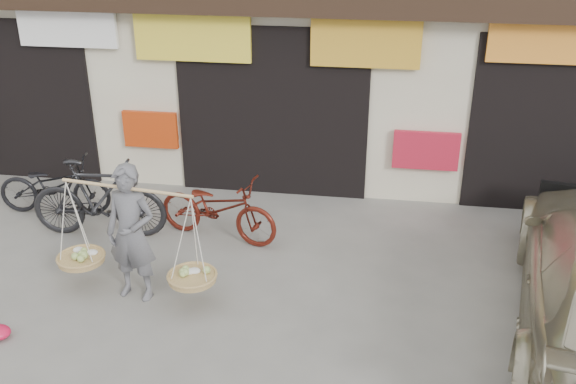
% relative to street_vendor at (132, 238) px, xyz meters
% --- Properties ---
extents(ground, '(70.00, 70.00, 0.00)m').
position_rel_street_vendor_xyz_m(ground, '(1.09, -0.26, -0.79)').
color(ground, slate).
rests_on(ground, ground).
extents(street_vendor, '(2.03, 0.76, 1.70)m').
position_rel_street_vendor_xyz_m(street_vendor, '(0.00, 0.00, 0.00)').
color(street_vendor, '#5D5D62').
rests_on(street_vendor, ground).
extents(bike_0, '(1.76, 0.77, 0.90)m').
position_rel_street_vendor_xyz_m(bike_0, '(-2.05, 1.97, -0.34)').
color(bike_0, black).
rests_on(bike_0, ground).
extents(bike_1, '(1.97, 0.70, 1.16)m').
position_rel_street_vendor_xyz_m(bike_1, '(-1.06, 1.38, -0.21)').
color(bike_1, black).
rests_on(bike_1, ground).
extents(bike_2, '(1.89, 1.03, 0.94)m').
position_rel_street_vendor_xyz_m(bike_2, '(0.61, 1.56, -0.32)').
color(bike_2, '#4F160D').
rests_on(bike_2, ground).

